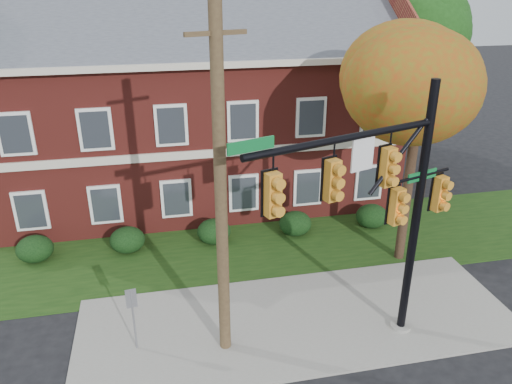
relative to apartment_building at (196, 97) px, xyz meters
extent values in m
plane|color=black|center=(2.00, -11.95, -4.99)|extent=(120.00, 120.00, 0.00)
cube|color=gray|center=(2.00, -10.95, -4.95)|extent=(14.00, 5.00, 0.08)
cube|color=#193811|center=(2.00, -5.95, -4.97)|extent=(30.00, 6.00, 0.04)
cube|color=maroon|center=(0.00, 0.05, -1.49)|extent=(18.00, 8.00, 7.00)
cube|color=beige|center=(0.00, 0.05, 2.13)|extent=(18.80, 8.80, 0.24)
cube|color=beige|center=(0.00, -3.98, -1.49)|extent=(18.00, 0.12, 0.35)
ellipsoid|color=black|center=(-7.00, -5.25, -4.46)|extent=(1.40, 1.26, 1.05)
ellipsoid|color=black|center=(-3.50, -5.25, -4.46)|extent=(1.40, 1.26, 1.05)
ellipsoid|color=black|center=(0.00, -5.25, -4.46)|extent=(1.40, 1.26, 1.05)
ellipsoid|color=black|center=(3.50, -5.25, -4.46)|extent=(1.40, 1.26, 1.05)
ellipsoid|color=black|center=(7.00, -5.25, -4.46)|extent=(1.40, 1.26, 1.05)
cylinder|color=black|center=(7.00, -7.95, -2.11)|extent=(0.36, 0.36, 5.76)
ellipsoid|color=#B2300F|center=(7.00, -7.95, 1.49)|extent=(4.25, 4.25, 3.60)
ellipsoid|color=#B2300F|center=(7.62, -8.33, 2.09)|extent=(3.50, 3.50, 3.00)
cylinder|color=black|center=(11.00, 1.05, -1.47)|extent=(0.36, 0.36, 7.04)
ellipsoid|color=#143A10|center=(11.00, 1.05, 2.93)|extent=(5.95, 5.95, 5.04)
ellipsoid|color=#143A10|center=(11.88, 0.52, 3.53)|extent=(4.90, 4.90, 4.20)
cylinder|color=black|center=(1.00, 8.05, -1.15)|extent=(0.36, 0.36, 7.68)
ellipsoid|color=#A1670D|center=(1.00, 8.05, 3.65)|extent=(6.46, 6.46, 5.47)
cylinder|color=gray|center=(5.04, -11.99, -4.90)|extent=(0.63, 0.63, 0.18)
cylinder|color=black|center=(5.04, -11.99, -1.04)|extent=(0.31, 0.31, 7.89)
cylinder|color=black|center=(2.37, -12.88, 1.78)|extent=(5.40, 1.95, 0.18)
cylinder|color=black|center=(5.04, -11.99, 0.25)|extent=(1.95, 0.73, 0.09)
cube|color=orange|center=(0.44, -13.52, 0.76)|extent=(0.58, 0.48, 1.31)
cube|color=orange|center=(2.05, -12.99, 0.76)|extent=(0.58, 0.48, 1.31)
cube|color=orange|center=(3.76, -12.42, 0.76)|extent=(0.58, 0.48, 1.31)
cube|color=silver|center=(2.90, -12.70, 1.27)|extent=(0.66, 0.26, 0.85)
cube|color=#0D652B|center=(-0.09, -13.70, 2.02)|extent=(1.08, 0.40, 0.27)
cube|color=orange|center=(4.24, -12.26, -0.48)|extent=(0.58, 0.48, 1.31)
cube|color=orange|center=(5.84, -11.72, -0.48)|extent=(0.58, 0.48, 1.31)
cube|color=#0D652B|center=(5.04, -11.99, 0.25)|extent=(1.03, 0.38, 0.26)
cylinder|color=#443120|center=(-0.50, -11.69, -0.06)|extent=(0.40, 0.40, 9.85)
cube|color=#443120|center=(-0.50, -11.69, 4.10)|extent=(1.51, 0.50, 0.11)
cylinder|color=slate|center=(-3.10, -11.25, -3.92)|extent=(0.07, 0.07, 2.14)
cube|color=slate|center=(-3.10, -11.25, -3.14)|extent=(0.31, 0.08, 0.60)
camera|label=1|loc=(-2.03, -23.49, 5.33)|focal=35.00mm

